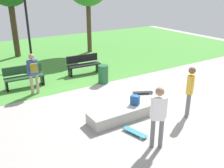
% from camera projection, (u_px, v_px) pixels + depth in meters
% --- Properties ---
extents(ground_plane, '(28.00, 28.00, 0.00)m').
position_uv_depth(ground_plane, '(116.00, 103.00, 9.23)').
color(ground_plane, '#9E9993').
extents(grass_lawn, '(26.60, 11.97, 0.01)m').
position_uv_depth(grass_lawn, '(45.00, 56.00, 15.54)').
color(grass_lawn, '#478C38').
rests_on(grass_lawn, ground_plane).
extents(concrete_ledge, '(2.28, 0.70, 0.37)m').
position_uv_depth(concrete_ledge, '(122.00, 114.00, 8.11)').
color(concrete_ledge, '#A8A59E').
rests_on(concrete_ledge, ground_plane).
extents(backpack_on_ledge, '(0.32, 0.34, 0.32)m').
position_uv_depth(backpack_on_ledge, '(135.00, 100.00, 8.25)').
color(backpack_on_ledge, '#1E4C8C').
rests_on(backpack_on_ledge, concrete_ledge).
extents(skater_performing_trick, '(0.38, 0.34, 1.69)m').
position_uv_depth(skater_performing_trick, '(190.00, 88.00, 8.00)').
color(skater_performing_trick, slate).
rests_on(skater_performing_trick, ground_plane).
extents(skater_watching, '(0.38, 0.35, 1.72)m').
position_uv_depth(skater_watching, '(158.00, 113.00, 6.38)').
color(skater_watching, slate).
rests_on(skater_watching, ground_plane).
extents(skateboard_by_ledge, '(0.39, 0.82, 0.08)m').
position_uv_depth(skateboard_by_ledge, '(135.00, 132.00, 7.30)').
color(skateboard_by_ledge, teal).
rests_on(skateboard_by_ledge, ground_plane).
extents(skateboard_spare, '(0.81, 0.53, 0.08)m').
position_uv_depth(skateboard_spare, '(143.00, 92.00, 10.03)').
color(skateboard_spare, black).
rests_on(skateboard_spare, ground_plane).
extents(park_bench_center_lawn, '(1.62, 0.56, 0.91)m').
position_uv_depth(park_bench_center_lawn, '(84.00, 64.00, 12.23)').
color(park_bench_center_lawn, black).
rests_on(park_bench_center_lawn, ground_plane).
extents(park_bench_by_oak, '(1.61, 0.52, 0.91)m').
position_uv_depth(park_bench_by_oak, '(24.00, 76.00, 10.58)').
color(park_bench_by_oak, '#1E4223').
rests_on(park_bench_by_oak, ground_plane).
extents(lamp_post, '(0.28, 0.28, 4.39)m').
position_uv_depth(lamp_post, '(26.00, 15.00, 12.80)').
color(lamp_post, black).
rests_on(lamp_post, ground_plane).
extents(trash_bin, '(0.44, 0.44, 0.82)m').
position_uv_depth(trash_bin, '(103.00, 74.00, 11.04)').
color(trash_bin, '#1E592D').
rests_on(trash_bin, ground_plane).
extents(pedestrian_with_backpack, '(0.43, 0.35, 1.64)m').
position_uv_depth(pedestrian_with_backpack, '(33.00, 71.00, 9.71)').
color(pedestrian_with_backpack, tan).
rests_on(pedestrian_with_backpack, ground_plane).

